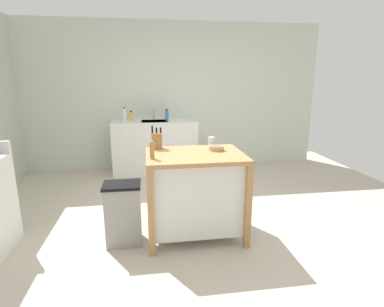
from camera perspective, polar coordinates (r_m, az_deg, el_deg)
name	(u,v)px	position (r m, az deg, el deg)	size (l,w,h in m)	color
ground_plane	(197,228)	(3.47, 0.91, -13.82)	(6.39, 6.39, 0.00)	#BCB29E
wall_back	(174,96)	(5.64, -3.41, 10.71)	(5.39, 0.10, 2.60)	silver
kitchen_island	(195,190)	(3.15, 0.54, -6.87)	(0.98, 0.75, 0.89)	#AD7F4C
knife_block	(157,140)	(3.25, -6.67, 2.46)	(0.11, 0.09, 0.25)	#9E7042
bowl_stoneware_deep	(216,148)	(3.17, 4.60, 1.09)	(0.16, 0.16, 0.05)	tan
drinking_cup	(212,142)	(3.29, 3.70, 2.13)	(0.07, 0.07, 0.12)	silver
pepper_grinder	(152,150)	(2.83, -7.55, 0.63)	(0.04, 0.04, 0.18)	#AD7F4C
trash_bin	(123,213)	(3.13, -12.81, -10.96)	(0.36, 0.28, 0.63)	gray
sink_counter	(155,146)	(5.38, -6.96, 1.39)	(1.45, 0.60, 0.91)	silver
sink_faucet	(154,114)	(5.43, -7.18, 7.49)	(0.02, 0.02, 0.22)	#B7BCC1
bottle_spray_cleaner	(167,116)	(5.25, -4.77, 7.15)	(0.06, 0.06, 0.20)	blue
bottle_hand_soap	(124,115)	(5.32, -12.62, 7.16)	(0.05, 0.05, 0.24)	white
bottle_dish_soap	(131,116)	(5.36, -11.41, 6.91)	(0.06, 0.06, 0.17)	yellow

